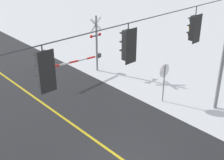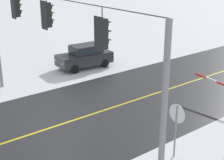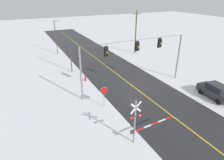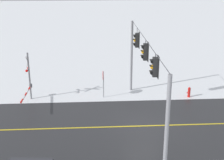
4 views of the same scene
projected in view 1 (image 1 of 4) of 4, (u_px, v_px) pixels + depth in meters
The scene contains 3 objects.
signal_span at pixel (131, 73), 11.30m from camera, with size 14.20×0.47×6.22m.
stop_sign at pixel (164, 75), 17.36m from camera, with size 0.80×0.09×2.35m.
railroad_crossing at pixel (93, 45), 21.11m from camera, with size 4.40×0.31×4.00m.
Camera 1 is at (7.44, 7.13, 8.92)m, focal length 48.93 mm.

